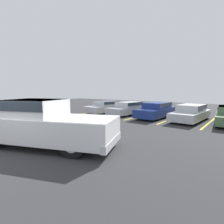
% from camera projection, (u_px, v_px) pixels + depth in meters
% --- Properties ---
extents(ground_plane, '(60.00, 60.00, 0.00)m').
position_uv_depth(ground_plane, '(18.00, 151.00, 6.67)').
color(ground_plane, '#2D2D30').
extents(stall_stripe_a, '(0.12, 5.37, 0.01)m').
position_uv_depth(stall_stripe_a, '(97.00, 112.00, 18.70)').
color(stall_stripe_a, yellow).
rests_on(stall_stripe_a, ground_plane).
extents(stall_stripe_b, '(0.12, 5.37, 0.01)m').
position_uv_depth(stall_stripe_b, '(117.00, 114.00, 17.07)').
color(stall_stripe_b, yellow).
rests_on(stall_stripe_b, ground_plane).
extents(stall_stripe_c, '(0.12, 5.37, 0.01)m').
position_uv_depth(stall_stripe_c, '(141.00, 116.00, 15.43)').
color(stall_stripe_c, yellow).
rests_on(stall_stripe_c, ground_plane).
extents(stall_stripe_d, '(0.12, 5.37, 0.01)m').
position_uv_depth(stall_stripe_d, '(171.00, 119.00, 13.80)').
color(stall_stripe_d, yellow).
rests_on(stall_stripe_d, ground_plane).
extents(stall_stripe_e, '(0.12, 5.37, 0.01)m').
position_uv_depth(stall_stripe_e, '(209.00, 123.00, 12.17)').
color(stall_stripe_e, yellow).
rests_on(stall_stripe_e, ground_plane).
extents(pickup_truck, '(6.47, 4.27, 1.91)m').
position_uv_depth(pickup_truck, '(42.00, 123.00, 7.16)').
color(pickup_truck, white).
rests_on(pickup_truck, ground_plane).
extents(parked_sedan_a, '(2.16, 4.67, 1.17)m').
position_uv_depth(parked_sedan_a, '(106.00, 107.00, 17.67)').
color(parked_sedan_a, '#B7BABF').
rests_on(parked_sedan_a, ground_plane).
extents(parked_sedan_b, '(2.15, 4.51, 1.20)m').
position_uv_depth(parked_sedan_b, '(129.00, 108.00, 16.17)').
color(parked_sedan_b, '#B7BABF').
rests_on(parked_sedan_b, ground_plane).
extents(parked_sedan_c, '(1.86, 4.80, 1.27)m').
position_uv_depth(parked_sedan_c, '(157.00, 110.00, 14.58)').
color(parked_sedan_c, navy).
rests_on(parked_sedan_c, ground_plane).
extents(parked_sedan_d, '(1.96, 4.74, 1.22)m').
position_uv_depth(parked_sedan_d, '(191.00, 112.00, 13.00)').
color(parked_sedan_d, '#B7BABF').
rests_on(parked_sedan_d, ground_plane).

